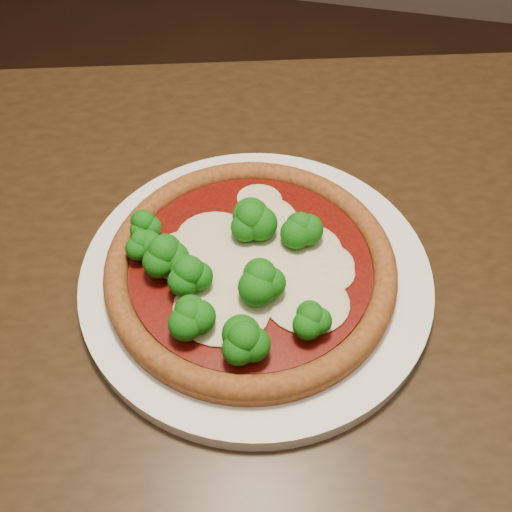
# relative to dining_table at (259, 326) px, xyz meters

# --- Properties ---
(dining_table) EXTENTS (1.48, 1.08, 0.75)m
(dining_table) POSITION_rel_dining_table_xyz_m (0.00, 0.00, 0.00)
(dining_table) COLOR black
(dining_table) RESTS_ON floor
(plate) EXTENTS (0.34, 0.34, 0.02)m
(plate) POSITION_rel_dining_table_xyz_m (-0.00, -0.01, 0.11)
(plate) COLOR white
(plate) RESTS_ON dining_table
(pizza) EXTENTS (0.27, 0.27, 0.06)m
(pizza) POSITION_rel_dining_table_xyz_m (-0.01, -0.02, 0.13)
(pizza) COLOR brown
(pizza) RESTS_ON plate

